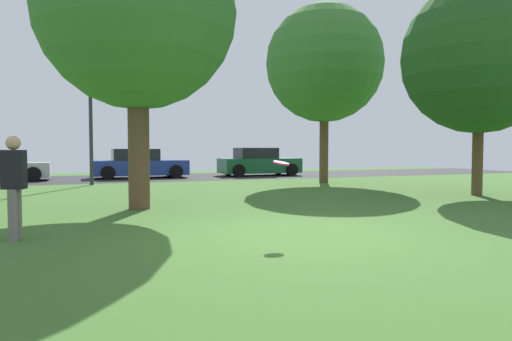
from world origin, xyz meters
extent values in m
plane|color=#3D6628|center=(0.00, 0.00, 0.00)|extent=(44.00, 44.00, 0.00)
cube|color=#28282B|center=(0.00, 16.00, 0.00)|extent=(44.00, 6.40, 0.01)
cylinder|color=brown|center=(6.18, 10.04, 1.79)|extent=(0.37, 0.37, 3.58)
sphere|color=#38702D|center=(6.18, 10.04, 4.94)|extent=(4.86, 4.86, 4.86)
cylinder|color=brown|center=(-2.09, 4.22, 1.65)|extent=(0.49, 0.49, 3.31)
sphere|color=#38702D|center=(-2.09, 4.22, 4.63)|extent=(4.60, 4.60, 4.60)
cylinder|color=brown|center=(7.91, 3.74, 1.28)|extent=(0.31, 0.31, 2.56)
sphere|color=#23511E|center=(7.91, 3.74, 4.18)|extent=(4.61, 4.61, 4.61)
cylinder|color=slate|center=(-4.33, 1.18, 0.40)|extent=(0.14, 0.14, 0.80)
cylinder|color=slate|center=(-4.38, 1.02, 0.40)|extent=(0.14, 0.14, 0.80)
cube|color=black|center=(-4.35, 1.10, 1.10)|extent=(0.37, 0.30, 0.60)
sphere|color=tan|center=(-4.35, 1.10, 1.51)|extent=(0.22, 0.22, 0.22)
cylinder|color=#EA2D6B|center=(-0.34, 0.00, 1.19)|extent=(0.38, 0.38, 0.08)
cylinder|color=black|center=(-5.17, 16.75, 0.32)|extent=(0.64, 0.22, 0.64)
cylinder|color=black|center=(-5.17, 15.02, 0.32)|extent=(0.64, 0.22, 0.64)
cube|color=#233893|center=(-0.55, 16.01, 0.50)|extent=(4.45, 1.81, 0.70)
cube|color=black|center=(-0.77, 16.01, 1.13)|extent=(2.14, 1.59, 0.55)
cylinder|color=black|center=(1.01, 16.91, 0.32)|extent=(0.64, 0.22, 0.64)
cylinder|color=black|center=(1.01, 15.10, 0.32)|extent=(0.64, 0.22, 0.64)
cylinder|color=black|center=(-2.11, 16.91, 0.32)|extent=(0.64, 0.22, 0.64)
cylinder|color=black|center=(-2.11, 15.10, 0.32)|extent=(0.64, 0.22, 0.64)
cube|color=#195633|center=(5.56, 15.71, 0.53)|extent=(4.18, 1.75, 0.76)
cube|color=black|center=(5.35, 15.71, 1.18)|extent=(2.01, 1.54, 0.55)
cylinder|color=black|center=(7.02, 16.58, 0.32)|extent=(0.64, 0.22, 0.64)
cylinder|color=black|center=(7.02, 14.84, 0.32)|extent=(0.64, 0.22, 0.64)
cylinder|color=black|center=(4.10, 16.58, 0.32)|extent=(0.64, 0.22, 0.64)
cylinder|color=black|center=(4.10, 14.84, 0.32)|extent=(0.64, 0.22, 0.64)
cylinder|color=#2D2D33|center=(-2.89, 12.20, 2.25)|extent=(0.14, 0.14, 4.50)
camera|label=1|loc=(-3.47, -6.84, 1.42)|focal=32.39mm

